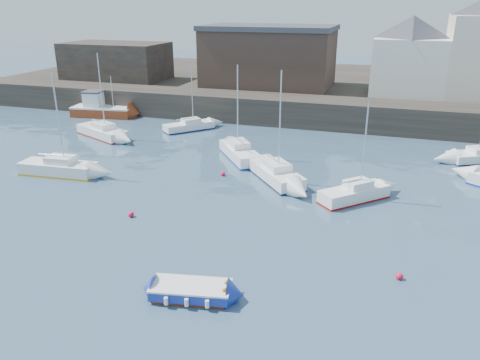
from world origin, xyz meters
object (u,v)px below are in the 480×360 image
(fishing_boat, at_px, (101,108))
(sailboat_h, at_px, (189,126))
(sailboat_c, at_px, (355,193))
(sailboat_a, at_px, (59,168))
(buoy_far, at_px, (223,176))
(buoy_mid, at_px, (399,279))
(sailboat_b, at_px, (275,173))
(sailboat_f, at_px, (240,152))
(buoy_near, at_px, (131,217))
(blue_dinghy, at_px, (191,291))
(sailboat_e, at_px, (102,132))

(fishing_boat, bearing_deg, sailboat_h, -12.53)
(sailboat_c, bearing_deg, sailboat_a, -175.24)
(buoy_far, bearing_deg, buoy_mid, -40.04)
(sailboat_b, xyz_separation_m, sailboat_f, (-4.24, 4.15, 0.01))
(fishing_boat, bearing_deg, buoy_near, -53.26)
(sailboat_b, bearing_deg, blue_dinghy, -89.99)
(sailboat_f, relative_size, sailboat_h, 1.16)
(sailboat_h, xyz_separation_m, buoy_near, (5.25, -21.47, -0.46))
(blue_dinghy, relative_size, fishing_boat, 0.52)
(blue_dinghy, relative_size, sailboat_f, 0.49)
(buoy_mid, bearing_deg, sailboat_e, 147.80)
(sailboat_e, relative_size, buoy_near, 22.45)
(sailboat_f, xyz_separation_m, buoy_near, (-3.05, -13.74, -0.58))
(sailboat_a, bearing_deg, buoy_mid, -16.18)
(blue_dinghy, height_order, buoy_far, blue_dinghy)
(sailboat_b, xyz_separation_m, sailboat_e, (-20.03, 6.63, -0.01))
(blue_dinghy, distance_m, buoy_near, 10.15)
(blue_dinghy, distance_m, sailboat_h, 31.16)
(sailboat_b, distance_m, sailboat_c, 6.78)
(fishing_boat, distance_m, buoy_near, 30.39)
(fishing_boat, height_order, sailboat_f, sailboat_f)
(sailboat_a, height_order, buoy_mid, sailboat_a)
(sailboat_b, distance_m, sailboat_f, 5.93)
(sailboat_e, bearing_deg, buoy_near, -51.86)
(sailboat_b, height_order, sailboat_f, sailboat_b)
(sailboat_b, xyz_separation_m, buoy_near, (-7.30, -9.59, -0.56))
(sailboat_e, height_order, buoy_mid, sailboat_e)
(sailboat_e, bearing_deg, buoy_mid, -32.20)
(sailboat_f, bearing_deg, sailboat_c, -31.44)
(buoy_far, bearing_deg, blue_dinghy, -75.48)
(sailboat_b, height_order, buoy_far, sailboat_b)
(sailboat_c, xyz_separation_m, buoy_near, (-13.66, -7.26, -0.53))
(sailboat_b, relative_size, sailboat_f, 1.05)
(blue_dinghy, height_order, sailboat_h, sailboat_h)
(buoy_mid, bearing_deg, blue_dinghy, -153.51)
(sailboat_c, height_order, sailboat_h, sailboat_h)
(sailboat_a, xyz_separation_m, sailboat_h, (4.41, 16.15, -0.11))
(blue_dinghy, xyz_separation_m, sailboat_e, (-20.04, 23.27, 0.15))
(sailboat_c, height_order, buoy_near, sailboat_c)
(buoy_far, bearing_deg, sailboat_e, 155.83)
(buoy_far, bearing_deg, fishing_boat, 144.40)
(sailboat_e, height_order, sailboat_f, sailboat_e)
(buoy_mid, height_order, buoy_far, buoy_mid)
(sailboat_e, relative_size, buoy_far, 23.59)
(sailboat_c, xyz_separation_m, sailboat_h, (-18.91, 14.21, -0.07))
(fishing_boat, distance_m, sailboat_e, 9.78)
(sailboat_b, xyz_separation_m, buoy_mid, (9.44, -11.93, -0.56))
(buoy_mid, distance_m, buoy_far, 17.80)
(sailboat_a, distance_m, buoy_near, 11.05)
(fishing_boat, relative_size, sailboat_a, 0.94)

